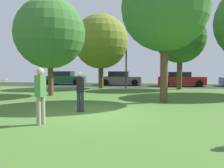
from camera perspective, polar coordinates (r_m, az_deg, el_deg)
ground_plane at (r=9.60m, az=-3.08°, el=-7.02°), size 44.00×44.00×0.00m
road_strip at (r=25.36m, az=4.56°, el=-0.29°), size 44.00×6.40×0.01m
oak_tree_center at (r=16.47m, az=-14.45°, el=11.49°), size 4.57×4.57×6.34m
oak_tree_right at (r=21.81m, az=-2.65°, el=9.98°), size 4.85×4.85×6.59m
maple_tree_far at (r=13.33m, az=12.37°, el=17.14°), size 4.54×4.54×7.18m
oak_tree_left at (r=21.37m, az=15.77°, el=10.47°), size 4.29×4.29×6.50m
person_thrower at (r=7.96m, az=-16.53°, el=-2.02°), size 0.39×0.35×1.81m
person_walking at (r=9.94m, az=-7.48°, el=-1.43°), size 0.30×0.33×1.64m
frisbee_disc at (r=9.92m, az=-24.06°, el=0.92°), size 0.28×0.28×0.08m
parked_car_green at (r=26.94m, az=-11.02°, el=1.31°), size 4.28×1.97×1.46m
parked_car_grey at (r=25.57m, az=2.01°, el=1.24°), size 4.32×1.99×1.46m
parked_car_red at (r=25.05m, az=15.90°, el=1.03°), size 4.55×1.98×1.42m
street_lamp_post at (r=21.53m, az=3.38°, el=4.98°), size 0.14×0.14×4.50m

